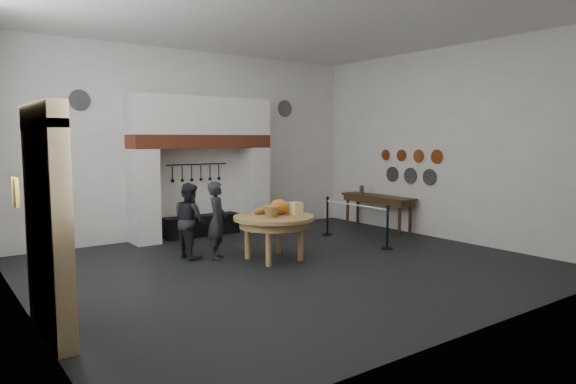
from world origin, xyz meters
TOP-DOWN VIEW (x-y plane):
  - floor at (0.00, 0.00)m, footprint 9.00×8.00m
  - ceiling at (0.00, 0.00)m, footprint 9.00×8.00m
  - wall_back at (0.00, 4.00)m, footprint 9.00×0.02m
  - wall_front at (0.00, -4.00)m, footprint 9.00×0.02m
  - wall_left at (-4.50, 0.00)m, footprint 0.02×8.00m
  - wall_right at (4.50, 0.00)m, footprint 0.02×8.00m
  - chimney_pier_left at (-1.48, 3.65)m, footprint 0.55×0.70m
  - chimney_pier_right at (1.48, 3.65)m, footprint 0.55×0.70m
  - hearth_brick_band at (0.00, 3.65)m, footprint 3.50×0.72m
  - chimney_hood at (0.00, 3.65)m, footprint 3.50×0.70m
  - iron_range at (0.00, 3.72)m, footprint 1.90×0.45m
  - utensil_rail at (0.00, 3.92)m, footprint 1.60×0.02m
  - door_recess at (-4.47, -1.00)m, footprint 0.04×1.10m
  - door_jamb_near at (-4.38, -1.70)m, footprint 0.22×0.30m
  - door_jamb_far at (-4.38, -0.30)m, footprint 0.22×0.30m
  - door_lintel at (-4.38, -1.00)m, footprint 0.22×1.70m
  - wall_plaque at (-4.45, 0.80)m, footprint 0.05×0.34m
  - work_table at (0.00, 0.58)m, footprint 1.85×1.85m
  - pumpkin at (0.20, 0.68)m, footprint 0.36×0.36m
  - cheese_block_big at (0.50, 0.53)m, footprint 0.22×0.22m
  - cheese_block_small at (0.48, 0.83)m, footprint 0.18×0.18m
  - wicker_basket at (-0.15, 0.43)m, footprint 0.37×0.37m
  - bread_loaf at (-0.10, 0.93)m, footprint 0.31×0.18m
  - visitor_near at (-0.85, 1.32)m, footprint 0.62×0.67m
  - visitor_far at (-1.25, 1.72)m, footprint 0.60×0.76m
  - side_table at (4.10, 1.76)m, footprint 0.55×2.20m
  - pewter_jug at (4.10, 2.36)m, footprint 0.12×0.12m
  - copper_pan_a at (4.46, 0.20)m, footprint 0.03×0.34m
  - copper_pan_b at (4.46, 0.75)m, footprint 0.03×0.32m
  - copper_pan_c at (4.46, 1.30)m, footprint 0.03×0.30m
  - copper_pan_d at (4.46, 1.85)m, footprint 0.03×0.28m
  - pewter_plate_left at (4.46, 0.40)m, footprint 0.03×0.40m
  - pewter_plate_mid at (4.46, 1.00)m, footprint 0.03×0.40m
  - pewter_plate_right at (4.46, 1.60)m, footprint 0.03×0.40m
  - pewter_plate_back_left at (-2.70, 3.96)m, footprint 0.44×0.03m
  - pewter_plate_back_right at (2.70, 3.96)m, footprint 0.44×0.03m
  - barrier_post_near at (2.56, -0.03)m, footprint 0.05×0.05m
  - barrier_post_far at (2.56, 1.97)m, footprint 0.05×0.05m
  - barrier_rope at (2.56, 0.97)m, footprint 0.04×2.00m

SIDE VIEW (x-z plane):
  - floor at x=0.00m, z-range -0.01..0.01m
  - iron_range at x=0.00m, z-range 0.00..0.50m
  - barrier_post_near at x=2.56m, z-range 0.00..0.90m
  - barrier_post_far at x=2.56m, z-range 0.00..0.90m
  - visitor_far at x=-1.25m, z-range 0.00..1.51m
  - visitor_near at x=-0.85m, z-range 0.00..1.54m
  - work_table at x=0.00m, z-range 0.80..0.88m
  - barrier_rope at x=2.56m, z-range 0.83..0.87m
  - side_table at x=4.10m, z-range 0.84..0.90m
  - bread_loaf at x=-0.10m, z-range 0.87..1.01m
  - cheese_block_small at x=0.48m, z-range 0.88..1.07m
  - wicker_basket at x=-0.15m, z-range 0.88..1.09m
  - cheese_block_big at x=0.50m, z-range 0.88..1.11m
  - pewter_jug at x=4.10m, z-range 0.90..1.12m
  - pumpkin at x=0.20m, z-range 0.88..1.18m
  - chimney_pier_left at x=-1.48m, z-range 0.00..2.15m
  - chimney_pier_right at x=1.48m, z-range 0.00..2.15m
  - door_recess at x=-4.47m, z-range 0.00..2.50m
  - door_jamb_near at x=-4.38m, z-range 0.00..2.60m
  - door_jamb_far at x=-4.38m, z-range 0.00..2.60m
  - pewter_plate_left at x=4.46m, z-range 1.25..1.65m
  - pewter_plate_mid at x=4.46m, z-range 1.25..1.65m
  - pewter_plate_right at x=4.46m, z-range 1.25..1.65m
  - wall_plaque at x=-4.45m, z-range 1.38..1.82m
  - utensil_rail at x=0.00m, z-range 1.74..1.76m
  - copper_pan_b at x=4.46m, z-range 1.79..2.11m
  - copper_pan_d at x=4.46m, z-range 1.81..2.09m
  - copper_pan_a at x=4.46m, z-range 1.78..2.12m
  - copper_pan_c at x=4.46m, z-range 1.80..2.10m
  - wall_back at x=0.00m, z-range 0.00..4.50m
  - wall_front at x=0.00m, z-range 0.00..4.50m
  - wall_left at x=-4.50m, z-range 0.00..4.50m
  - wall_right at x=4.50m, z-range 0.00..4.50m
  - hearth_brick_band at x=0.00m, z-range 2.15..2.47m
  - door_lintel at x=-4.38m, z-range 2.50..2.80m
  - chimney_hood at x=0.00m, z-range 2.47..3.37m
  - pewter_plate_back_left at x=-2.70m, z-range 2.98..3.42m
  - pewter_plate_back_right at x=2.70m, z-range 2.98..3.42m
  - ceiling at x=0.00m, z-range 4.49..4.51m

